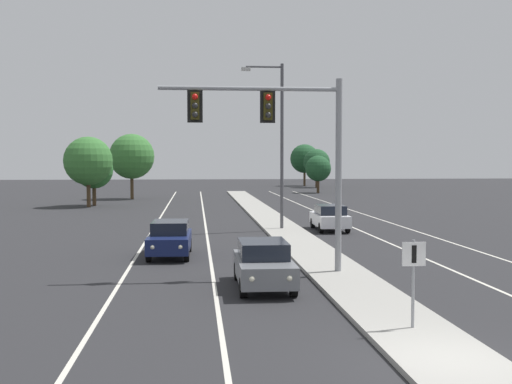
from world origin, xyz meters
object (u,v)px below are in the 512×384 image
Objects in this scene: street_lamp_median at (278,136)px; tree_far_right_c at (305,159)px; car_oncoming_grey at (263,264)px; tree_far_left_b at (88,161)px; car_oncoming_navy at (170,238)px; tree_far_right_a at (317,162)px; median_sign_post at (413,270)px; tree_far_left_c at (94,170)px; overhead_signal_mast at (283,134)px; tree_far_left_a at (132,156)px; tree_far_right_b at (318,169)px.

tree_far_right_c is at bearing 79.01° from street_lamp_median.
car_oncoming_grey is 40.72m from tree_far_left_b.
tree_far_right_a is (19.89, 70.00, 3.09)m from car_oncoming_navy.
median_sign_post is 47.42m from tree_far_left_b.
tree_far_left_b reaches higher than tree_far_left_c.
overhead_signal_mast is 1.60× the size of car_oncoming_navy.
tree_far_left_a reaches higher than tree_far_right_a.
tree_far_left_b is (-12.10, 38.74, 3.40)m from car_oncoming_grey.
street_lamp_median is (-0.37, 23.55, 4.21)m from median_sign_post.
car_oncoming_grey and car_oncoming_navy have the same top height.
median_sign_post is 15.07m from car_oncoming_navy.
tree_far_right_a is (28.55, 38.72, -0.30)m from tree_far_left_b.
car_oncoming_navy is 34.21m from tree_far_left_c.
car_oncoming_grey is at bearing -100.57° from tree_far_right_c.
car_oncoming_grey is at bearing -113.76° from overhead_signal_mast.
car_oncoming_grey is 0.75× the size of tree_far_right_a.
tree_far_left_a is 1.04× the size of tree_far_right_c.
tree_far_left_c is at bearing 108.47° from overhead_signal_mast.
tree_far_right_b is at bearing 25.85° from tree_far_left_a.
tree_far_right_c is 1.07× the size of tree_far_left_b.
car_oncoming_navy is 43.53m from tree_far_left_a.
tree_far_right_c is (12.94, 66.63, -1.28)m from street_lamp_median.
tree_far_left_b is (-0.23, -1.77, 0.82)m from tree_far_left_c.
tree_far_left_a is 1.11× the size of tree_far_left_b.
car_oncoming_navy is (-6.56, 13.55, -0.77)m from median_sign_post.
car_oncoming_grey is (-3.12, 6.09, -0.77)m from median_sign_post.
tree_far_left_a is at bearing -154.15° from tree_far_right_b.
car_oncoming_grey is at bearing -73.68° from tree_far_left_c.
overhead_signal_mast is 15.41m from street_lamp_median.
median_sign_post is at bearing -77.61° from tree_far_left_a.
tree_far_right_a is at bearing 74.14° from car_oncoming_navy.
overhead_signal_mast is at bearing -70.38° from tree_far_left_b.
tree_far_left_c reaches higher than car_oncoming_grey.
street_lamp_median is 1.45× the size of tree_far_right_c.
tree_far_left_b is at bearing -126.41° from tree_far_right_a.
overhead_signal_mast is 3.27× the size of median_sign_post.
tree_far_right_c is at bearing 79.43° from car_oncoming_grey.
median_sign_post is at bearing -98.86° from tree_far_right_b.
tree_far_left_a is 12.02m from tree_far_left_b.
median_sign_post is 48.98m from tree_far_left_c.
tree_far_left_c is at bearing 107.82° from median_sign_post.
overhead_signal_mast is 1.38× the size of tree_far_left_c.
tree_far_left_c is 51.56m from tree_far_right_c.
tree_far_left_a is (-5.86, 42.96, 3.87)m from car_oncoming_navy.
tree_far_right_b is at bearing -95.15° from tree_far_right_c.
tree_far_left_c is (-8.42, 33.06, 2.58)m from car_oncoming_navy.
median_sign_post is 0.37× the size of tree_far_right_a.
tree_far_right_a is at bearing 78.01° from car_oncoming_grey.
median_sign_post reaches higher than car_oncoming_navy.
tree_far_right_a is (13.34, 83.55, 2.33)m from median_sign_post.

